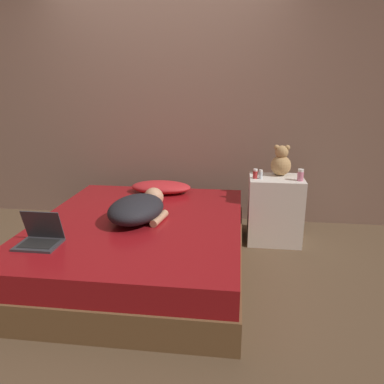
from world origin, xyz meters
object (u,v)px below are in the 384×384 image
Objects in this scene: laptop at (40,237)px; bottle_red at (255,174)px; bottle_pink at (300,175)px; teddy_bear at (281,162)px; bottle_clear at (261,174)px; person_lying at (139,208)px; pillow at (161,187)px.

bottle_red is at bearing 38.07° from laptop.
laptop is 2.23m from bottle_pink.
bottle_clear is at bearing -140.55° from teddy_bear.
teddy_bear is at bearing 42.30° from person_lying.
bottle_clear is at bearing -9.80° from pillow.
teddy_bear reaches higher than pillow.
bottle_pink is (1.90, 1.14, 0.22)m from laptop.
bottle_pink reaches higher than laptop.
bottle_red reaches higher than laptop.
laptop reaches higher than person_lying.
laptop reaches higher than pillow.
bottle_pink reaches higher than pillow.
bottle_red is (0.95, 0.62, 0.16)m from person_lying.
pillow is 5.62× the size of bottle_pink.
bottle_clear is (1.55, 1.17, 0.21)m from laptop.
bottle_pink is 1.20× the size of bottle_red.
person_lying is at bearing -146.87° from bottle_red.
pillow is 1.46m from laptop.
teddy_bear is 2.74× the size of bottle_pink.
bottle_red reaches higher than pillow.
teddy_bear is 3.29× the size of bottle_red.
laptop is at bearing -141.80° from bottle_red.
person_lying is 1.15m from bottle_red.
pillow is at bearing 171.60° from bottle_pink.
bottle_clear reaches higher than person_lying.
laptop is 3.18× the size of bottle_red.
pillow is at bearing 97.73° from person_lying.
pillow is at bearing 170.20° from bottle_clear.
bottle_clear is (0.05, -0.01, -0.00)m from bottle_red.
laptop is 0.97× the size of teddy_bear.
bottle_clear is (1.00, 0.61, 0.16)m from person_lying.
laptop is 2.21m from teddy_bear.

